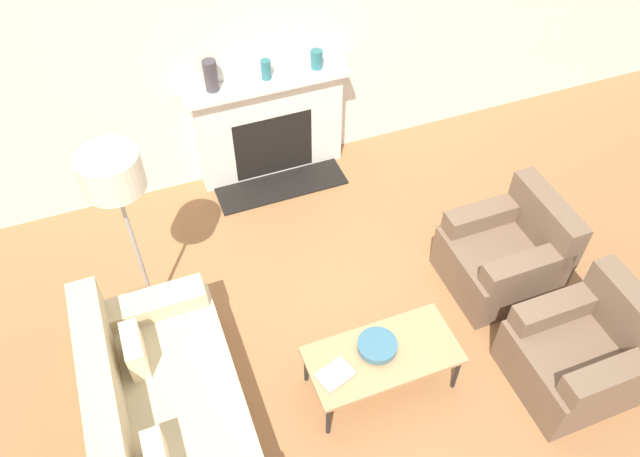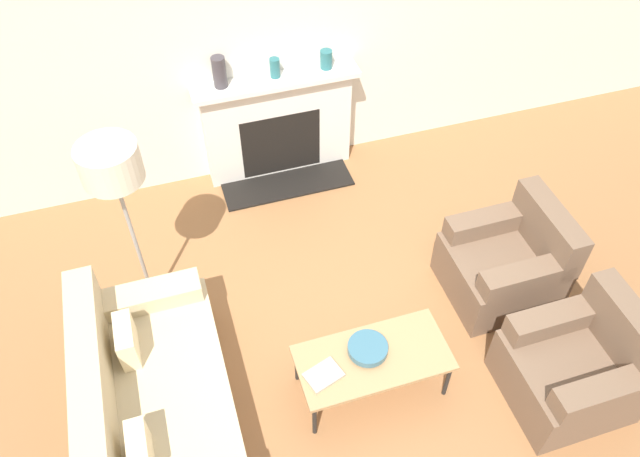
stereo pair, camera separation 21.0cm
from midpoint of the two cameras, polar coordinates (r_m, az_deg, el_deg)
The scene contains 13 objects.
ground_plane at distance 4.92m, azimuth 4.66°, elevation -11.61°, with size 18.00×18.00×0.00m, color #99663D.
wall_back at distance 5.62m, azimuth -5.43°, elevation 17.76°, with size 18.00×0.06×2.90m.
fireplace at distance 5.99m, azimuth -5.60°, elevation 9.07°, with size 1.52×0.59×1.06m.
couch at distance 4.48m, azimuth -15.37°, elevation -16.33°, with size 0.94×1.82×0.83m.
armchair_near at distance 4.88m, azimuth 21.70°, elevation -10.60°, with size 0.82×0.77×0.84m.
armchair_far at distance 5.28m, azimuth 15.56°, elevation -2.33°, with size 0.82×0.77×0.84m.
coffee_table at distance 4.48m, azimuth 4.40°, elevation -11.58°, with size 1.07×0.52×0.40m.
bowl at distance 4.43m, azimuth 3.89°, elevation -10.67°, with size 0.28×0.28×0.07m.
book at distance 4.34m, azimuth -0.01°, elevation -13.24°, with size 0.29×0.24×0.02m.
floor_lamp at distance 4.36m, azimuth -19.46°, elevation 3.50°, with size 0.41×0.41×1.64m.
mantel_vase_left at distance 5.53m, azimuth -11.06°, elevation 13.53°, with size 0.12×0.12×0.28m.
mantel_vase_center_left at distance 5.64m, azimuth -6.06°, elevation 14.24°, with size 0.09×0.09×0.18m.
mantel_vase_center_right at distance 5.76m, azimuth -1.39°, elevation 15.19°, with size 0.11×0.11×0.17m.
Camera 1 is at (-1.37, -2.19, 4.19)m, focal length 35.00 mm.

